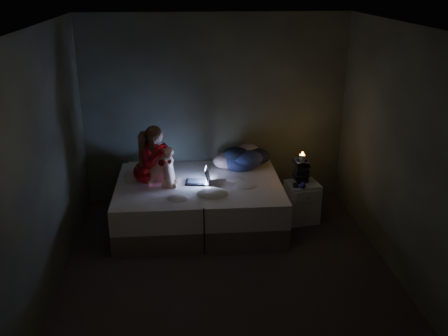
{
  "coord_description": "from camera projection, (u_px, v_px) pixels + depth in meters",
  "views": [
    {
      "loc": [
        -0.43,
        -4.7,
        3.04
      ],
      "look_at": [
        0.05,
        1.0,
        0.8
      ],
      "focal_mm": 39.71,
      "sensor_mm": 36.0,
      "label": 1
    }
  ],
  "objects": [
    {
      "name": "wall_back",
      "position": [
        215.0,
        110.0,
        6.8
      ],
      "size": [
        3.6,
        0.02,
        2.6
      ],
      "primitive_type": "cube",
      "color": "#30332D",
      "rests_on": "ground"
    },
    {
      "name": "wall_left",
      "position": [
        45.0,
        163.0,
        4.89
      ],
      "size": [
        0.02,
        3.8,
        2.6
      ],
      "primitive_type": "cube",
      "color": "#30332D",
      "rests_on": "ground"
    },
    {
      "name": "book_stack",
      "position": [
        301.0,
        172.0,
        6.39
      ],
      "size": [
        0.19,
        0.25,
        0.27
      ],
      "primitive_type": null,
      "color": "black",
      "rests_on": "nightstand"
    },
    {
      "name": "phone",
      "position": [
        295.0,
        185.0,
        6.31
      ],
      "size": [
        0.11,
        0.15,
        0.01
      ],
      "primitive_type": "cube",
      "rotation": [
        0.0,
        0.0,
        -0.29
      ],
      "color": "black",
      "rests_on": "nightstand"
    },
    {
      "name": "candle",
      "position": [
        302.0,
        159.0,
        6.33
      ],
      "size": [
        0.07,
        0.07,
        0.08
      ],
      "primitive_type": "cylinder",
      "color": "beige",
      "rests_on": "book_stack"
    },
    {
      "name": "bed",
      "position": [
        199.0,
        203.0,
        6.4
      ],
      "size": [
        2.08,
        1.56,
        0.57
      ],
      "primitive_type": null,
      "color": "silver",
      "rests_on": "ground"
    },
    {
      "name": "clothes_pile",
      "position": [
        241.0,
        157.0,
        6.69
      ],
      "size": [
        0.65,
        0.56,
        0.34
      ],
      "primitive_type": null,
      "rotation": [
        0.0,
        0.0,
        0.23
      ],
      "color": "navy",
      "rests_on": "bed"
    },
    {
      "name": "nightstand",
      "position": [
        302.0,
        202.0,
        6.47
      ],
      "size": [
        0.45,
        0.41,
        0.53
      ],
      "primitive_type": "cube",
      "rotation": [
        0.0,
        0.0,
        0.15
      ],
      "color": "silver",
      "rests_on": "ground"
    },
    {
      "name": "blue_orb",
      "position": [
        301.0,
        185.0,
        6.22
      ],
      "size": [
        0.08,
        0.08,
        0.08
      ],
      "primitive_type": "sphere",
      "color": "#171057",
      "rests_on": "nightstand"
    },
    {
      "name": "wall_front",
      "position": [
        253.0,
        258.0,
        3.26
      ],
      "size": [
        3.6,
        0.02,
        2.6
      ],
      "primitive_type": "cube",
      "color": "#30332D",
      "rests_on": "ground"
    },
    {
      "name": "laptop",
      "position": [
        197.0,
        175.0,
        6.24
      ],
      "size": [
        0.33,
        0.26,
        0.22
      ],
      "primitive_type": null,
      "rotation": [
        0.0,
        0.0,
        -0.13
      ],
      "color": "black",
      "rests_on": "bed"
    },
    {
      "name": "pillow",
      "position": [
        147.0,
        171.0,
        6.46
      ],
      "size": [
        0.5,
        0.35,
        0.14
      ],
      "primitive_type": "cube",
      "color": "white",
      "rests_on": "bed"
    },
    {
      "name": "floor",
      "position": [
        227.0,
        268.0,
        5.51
      ],
      "size": [
        3.6,
        3.8,
        0.02
      ],
      "primitive_type": "cube",
      "color": "#2A2624",
      "rests_on": "ground"
    },
    {
      "name": "woman",
      "position": [
        145.0,
        156.0,
        6.09
      ],
      "size": [
        0.51,
        0.37,
        0.78
      ],
      "primitive_type": null,
      "rotation": [
        0.0,
        0.0,
        -0.11
      ],
      "color": "#A81319",
      "rests_on": "bed"
    },
    {
      "name": "wall_right",
      "position": [
        400.0,
        153.0,
        5.17
      ],
      "size": [
        0.02,
        3.8,
        2.6
      ],
      "primitive_type": "cube",
      "color": "#30332D",
      "rests_on": "ground"
    },
    {
      "name": "ceiling",
      "position": [
        228.0,
        25.0,
        4.55
      ],
      "size": [
        3.6,
        3.8,
        0.02
      ],
      "primitive_type": "cube",
      "color": "silver",
      "rests_on": "ground"
    }
  ]
}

